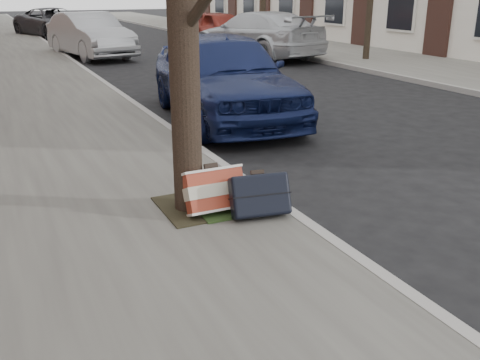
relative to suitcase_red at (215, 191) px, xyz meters
name	(u,v)px	position (x,y,z in m)	size (l,w,h in m)	color
ground	(436,226)	(1.95, -1.01, -0.35)	(120.00, 120.00, 0.00)	black
far_sidewalk	(304,46)	(9.75, 13.99, -0.29)	(4.00, 70.00, 0.12)	gray
dirt_patch	(203,205)	(-0.05, 0.19, -0.22)	(0.85, 0.85, 0.01)	black
suitcase_red	(215,191)	(0.00, 0.00, 0.00)	(0.58, 0.16, 0.42)	maroon
suitcase_navy	(260,195)	(0.35, -0.29, 0.00)	(0.57, 0.18, 0.41)	black
car_near_front	(223,75)	(1.92, 4.14, 0.43)	(1.84, 4.57, 1.56)	#121C49
car_near_mid	(90,35)	(1.55, 14.45, 0.39)	(1.56, 4.48, 1.48)	#A4A7AC
car_near_back	(54,23)	(1.55, 23.48, 0.34)	(2.27, 4.92, 1.37)	#35363B
car_far_front	(256,35)	(6.57, 11.93, 0.42)	(2.14, 5.25, 1.52)	#B7BABF
car_far_back	(209,28)	(6.83, 16.77, 0.36)	(1.66, 4.12, 1.40)	maroon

